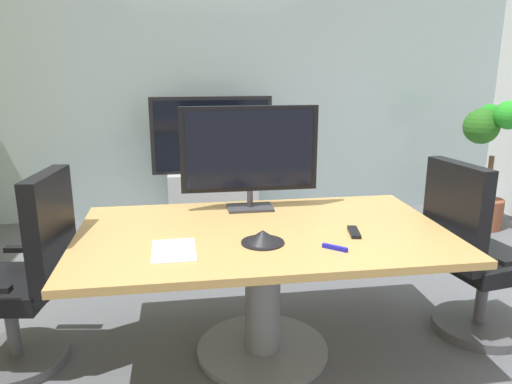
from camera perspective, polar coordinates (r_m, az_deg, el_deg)
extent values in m
plane|color=#515459|center=(2.91, 2.79, -19.29)|extent=(7.18, 7.18, 0.00)
cube|color=#9EB2B7|center=(5.24, -3.36, 13.24)|extent=(6.18, 0.10, 2.96)
cube|color=#B2894C|center=(2.67, 0.81, -4.89)|extent=(2.00, 1.18, 0.04)
cylinder|color=slate|center=(2.82, 0.78, -12.05)|extent=(0.20, 0.20, 0.71)
cylinder|color=slate|center=(2.99, 0.76, -17.84)|extent=(0.76, 0.76, 0.03)
cylinder|color=#4C4C51|center=(3.19, -26.12, -16.99)|extent=(0.56, 0.56, 0.06)
cylinder|color=#4C4C51|center=(3.09, -26.58, -13.65)|extent=(0.07, 0.07, 0.36)
cube|color=black|center=(2.99, -27.07, -9.92)|extent=(0.54, 0.54, 0.10)
cube|color=black|center=(2.76, -22.86, -4.07)|extent=(0.15, 0.46, 0.60)
cube|color=black|center=(3.16, -24.95, -6.05)|extent=(0.28, 0.09, 0.03)
cylinder|color=#4C4C51|center=(3.48, 24.48, -14.01)|extent=(0.56, 0.56, 0.06)
cylinder|color=#4C4C51|center=(3.39, 24.87, -10.87)|extent=(0.07, 0.07, 0.36)
cube|color=black|center=(3.30, 25.29, -7.42)|extent=(0.55, 0.55, 0.10)
cube|color=black|center=(3.02, 22.25, -2.46)|extent=(0.17, 0.46, 0.60)
cube|color=black|center=(3.43, 22.31, -4.15)|extent=(0.28, 0.10, 0.03)
cube|color=#333338|center=(3.05, -0.71, -1.83)|extent=(0.28, 0.18, 0.02)
cylinder|color=#333338|center=(3.03, -0.71, -0.78)|extent=(0.04, 0.04, 0.10)
cube|color=black|center=(2.97, -0.76, 5.04)|extent=(0.84, 0.04, 0.52)
cube|color=black|center=(2.95, -0.71, 4.97)|extent=(0.77, 0.01, 0.47)
cube|color=#B7BABC|center=(5.06, -5.03, -0.70)|extent=(0.90, 0.36, 0.55)
cube|color=black|center=(4.90, -5.19, 6.62)|extent=(1.20, 0.06, 0.76)
cube|color=black|center=(4.87, -5.16, 6.57)|extent=(1.12, 0.01, 0.69)
cylinder|color=brown|center=(5.47, 25.15, -2.26)|extent=(0.34, 0.34, 0.30)
cylinder|color=brown|center=(5.38, 25.58, 1.51)|extent=(0.05, 0.05, 0.44)
sphere|color=#238E32|center=(5.35, 27.42, 7.78)|extent=(0.24, 0.24, 0.24)
sphere|color=#1D891E|center=(5.38, 25.60, 8.16)|extent=(0.21, 0.21, 0.21)
sphere|color=#27631C|center=(5.19, 24.83, 6.98)|extent=(0.34, 0.34, 0.34)
sphere|color=green|center=(5.08, 27.41, 8.02)|extent=(0.26, 0.26, 0.26)
cone|color=black|center=(2.47, 0.79, -5.23)|extent=(0.19, 0.19, 0.07)
cylinder|color=black|center=(2.48, 0.79, -5.90)|extent=(0.22, 0.22, 0.01)
cube|color=black|center=(2.66, 11.37, -4.62)|extent=(0.08, 0.18, 0.02)
cube|color=#1919A5|center=(2.43, 9.19, -6.43)|extent=(0.11, 0.10, 0.02)
cube|color=white|center=(2.41, -9.56, -6.75)|extent=(0.22, 0.30, 0.01)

